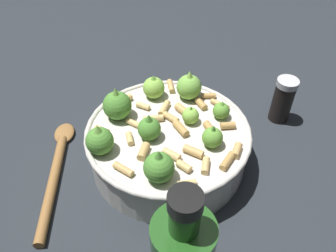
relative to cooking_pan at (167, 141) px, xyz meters
name	(u,v)px	position (x,y,z in m)	size (l,w,h in m)	color
ground_plane	(168,159)	(0.00, 0.00, -0.04)	(2.40, 2.40, 0.00)	#23282D
cooking_pan	(167,141)	(0.00, 0.00, 0.00)	(0.27, 0.27, 0.13)	beige
pepper_shaker	(283,100)	(-0.23, 0.09, 0.00)	(0.04, 0.04, 0.09)	black
wooden_spoon	(56,168)	(0.15, -0.12, -0.04)	(0.19, 0.20, 0.02)	olive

